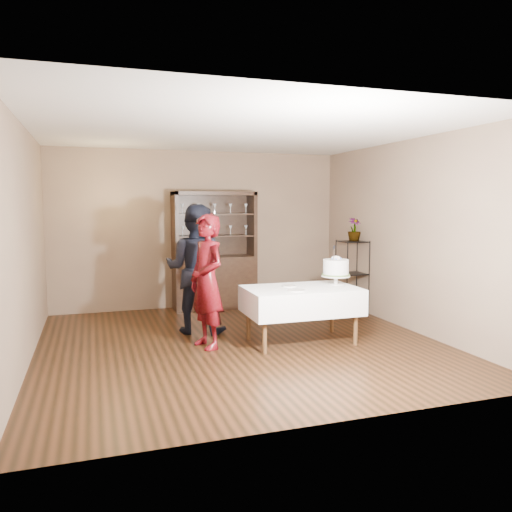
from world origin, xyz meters
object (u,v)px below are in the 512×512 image
at_px(china_hutch, 214,270).
at_px(woman, 207,281).
at_px(plant_etagere, 352,273).
at_px(cake, 336,269).
at_px(potted_plant, 354,229).
at_px(cake_table, 301,301).
at_px(man, 195,269).

xyz_separation_m(china_hutch, woman, (-0.64, -2.28, 0.17)).
bearing_deg(plant_etagere, cake, -126.94).
bearing_deg(potted_plant, cake_table, -137.72).
relative_size(plant_etagere, cake_table, 0.82).
distance_m(china_hutch, cake_table, 2.51).
bearing_deg(cake, plant_etagere, 53.06).
distance_m(plant_etagere, woman, 3.00).
bearing_deg(cake, man, 153.99).
relative_size(china_hutch, man, 1.12).
xyz_separation_m(woman, potted_plant, (2.75, 1.25, 0.54)).
height_order(plant_etagere, cake, cake).
xyz_separation_m(man, potted_plant, (2.74, 0.46, 0.48)).
bearing_deg(woman, plant_etagere, 96.73).
bearing_deg(woman, man, 161.42).
height_order(plant_etagere, cake_table, plant_etagere).
bearing_deg(man, cake_table, 169.04).
xyz_separation_m(china_hutch, plant_etagere, (2.08, -1.05, -0.01)).
distance_m(cake_table, cake, 0.67).
bearing_deg(cake, woman, 177.85).
bearing_deg(china_hutch, potted_plant, -26.15).
bearing_deg(plant_etagere, potted_plant, 27.17).
height_order(cake_table, potted_plant, potted_plant).
bearing_deg(potted_plant, man, -170.37).
bearing_deg(man, woman, 116.36).
bearing_deg(cake_table, china_hutch, 102.96).
xyz_separation_m(cake_table, cake, (0.54, 0.10, 0.38)).
distance_m(cake_table, potted_plant, 2.25).
bearing_deg(china_hutch, cake, -64.80).
distance_m(plant_etagere, man, 2.76).
xyz_separation_m(woman, cake, (1.75, -0.07, 0.09)).
bearing_deg(china_hutch, woman, -105.76).
distance_m(china_hutch, man, 1.64).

